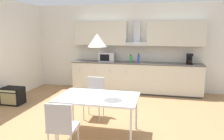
{
  "coord_description": "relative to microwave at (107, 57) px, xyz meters",
  "views": [
    {
      "loc": [
        1.32,
        -3.98,
        1.86
      ],
      "look_at": [
        0.25,
        0.74,
        1.0
      ],
      "focal_mm": 35.0,
      "sensor_mm": 36.0,
      "label": 1
    }
  ],
  "objects": [
    {
      "name": "backsplash_tile",
      "position": [
        0.89,
        0.3,
        0.1
      ],
      "size": [
        3.88,
        0.02,
        0.47
      ],
      "primitive_type": "cube",
      "color": "silver",
      "rests_on": "kitchen_counter"
    },
    {
      "name": "bottle_green",
      "position": [
        0.74,
        0.0,
        -0.03
      ],
      "size": [
        0.07,
        0.07,
        0.25
      ],
      "color": "green",
      "rests_on": "kitchen_counter"
    },
    {
      "name": "chair_far_left",
      "position": [
        0.25,
        -2.15,
        -0.54
      ],
      "size": [
        0.4,
        0.4,
        0.87
      ],
      "color": "#B2B2B7",
      "rests_on": "ground_plane"
    },
    {
      "name": "dining_table",
      "position": [
        0.57,
        -2.97,
        -0.39
      ],
      "size": [
        1.41,
        0.88,
        0.73
      ],
      "color": "white",
      "rests_on": "ground_plane"
    },
    {
      "name": "ground_plane",
      "position": [
        0.32,
        -2.56,
        -1.08
      ],
      "size": [
        8.19,
        8.61,
        0.02
      ],
      "primitive_type": "cube",
      "color": "#9E754C"
    },
    {
      "name": "wall_back",
      "position": [
        0.32,
        0.36,
        0.28
      ],
      "size": [
        6.56,
        0.1,
        2.69
      ],
      "primitive_type": "cube",
      "color": "silver",
      "rests_on": "ground_plane"
    },
    {
      "name": "pendant_lamp",
      "position": [
        0.57,
        -2.97,
        0.64
      ],
      "size": [
        0.32,
        0.32,
        0.22
      ],
      "primitive_type": "cone",
      "color": "silver"
    },
    {
      "name": "kitchen_counter",
      "position": [
        0.89,
        0.0,
        -0.6
      ],
      "size": [
        3.9,
        0.64,
        0.93
      ],
      "color": "#333333",
      "rests_on": "ground_plane"
    },
    {
      "name": "microwave",
      "position": [
        0.0,
        0.0,
        0.0
      ],
      "size": [
        0.48,
        0.35,
        0.28
      ],
      "color": "#ADADB2",
      "rests_on": "kitchen_counter"
    },
    {
      "name": "chair_near_left",
      "position": [
        0.26,
        -3.8,
        -0.54
      ],
      "size": [
        0.43,
        0.43,
        0.87
      ],
      "color": "#B2B2B7",
      "rests_on": "ground_plane"
    },
    {
      "name": "coffee_maker",
      "position": [
        2.43,
        0.03,
        0.01
      ],
      "size": [
        0.18,
        0.19,
        0.3
      ],
      "color": "black",
      "rests_on": "kitchen_counter"
    },
    {
      "name": "guitar_amp",
      "position": [
        -2.06,
        -1.82,
        -0.85
      ],
      "size": [
        0.52,
        0.37,
        0.44
      ],
      "color": "black",
      "rests_on": "ground_plane"
    },
    {
      "name": "bottle_blue",
      "position": [
        0.97,
        -0.03,
        -0.02
      ],
      "size": [
        0.07,
        0.07,
        0.29
      ],
      "color": "blue",
      "rests_on": "kitchen_counter"
    },
    {
      "name": "upper_wall_cabinets",
      "position": [
        0.89,
        0.14,
        0.71
      ],
      "size": [
        3.88,
        0.4,
        0.72
      ],
      "color": "beige"
    }
  ]
}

